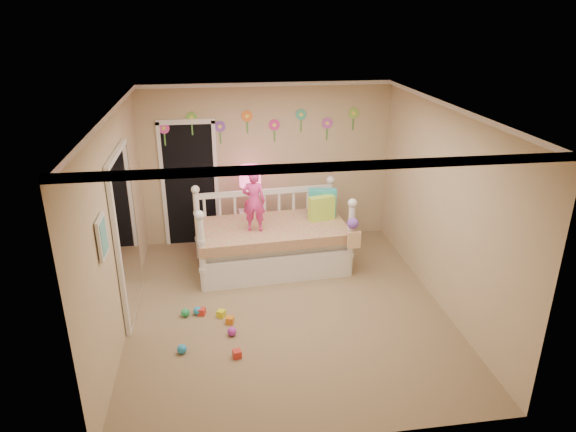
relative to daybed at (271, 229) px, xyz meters
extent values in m
cube|color=#7F684C|center=(0.06, -1.20, -0.61)|extent=(4.00, 4.50, 0.01)
cube|color=white|center=(0.06, -1.20, 1.99)|extent=(4.00, 4.50, 0.01)
cube|color=tan|center=(0.06, 1.05, 0.69)|extent=(4.00, 0.01, 2.60)
cube|color=tan|center=(-1.94, -1.20, 0.69)|extent=(0.01, 4.50, 2.60)
cube|color=tan|center=(2.06, -1.20, 0.69)|extent=(0.01, 4.50, 2.60)
cube|color=teal|center=(0.82, 0.28, 0.28)|extent=(0.44, 0.21, 0.42)
cube|color=#B3E746|center=(0.77, 0.11, 0.25)|extent=(0.41, 0.23, 0.37)
imported|color=#EB3593|center=(-0.26, -0.15, 0.51)|extent=(0.36, 0.28, 0.89)
cube|color=white|center=(-0.25, 0.72, -0.29)|extent=(0.39, 0.30, 0.63)
sphere|color=#F02060|center=(-0.25, 0.72, 0.13)|extent=(0.20, 0.20, 0.20)
cylinder|color=#F02060|center=(-0.25, 0.72, 0.34)|extent=(0.03, 0.03, 0.43)
cylinder|color=#FF4C8C|center=(-0.25, 0.72, 0.61)|extent=(0.34, 0.34, 0.31)
cube|color=black|center=(-1.19, 1.04, 0.43)|extent=(0.90, 0.04, 2.07)
cube|color=white|center=(-1.90, -0.90, 0.44)|extent=(0.07, 1.30, 2.10)
cube|color=white|center=(-1.91, -2.10, 0.94)|extent=(0.05, 0.34, 0.42)
camera|label=1|loc=(-0.77, -6.92, 3.03)|focal=32.03mm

